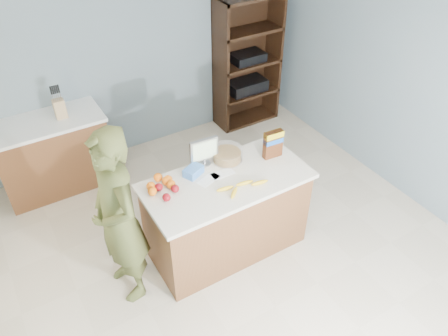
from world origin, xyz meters
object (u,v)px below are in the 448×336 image
counter_peninsula (227,217)px  cereal_box (273,142)px  shelving_unit (245,64)px  tv (204,151)px  person (118,220)px

counter_peninsula → cereal_box: size_ratio=5.46×
shelving_unit → cereal_box: bearing=-116.5°
cereal_box → tv: bearing=159.8°
cereal_box → person: bearing=-179.1°
counter_peninsula → shelving_unit: bearing=52.9°
shelving_unit → cereal_box: shelving_unit is taller
tv → cereal_box: cereal_box is taller
counter_peninsula → tv: 0.72m
counter_peninsula → shelving_unit: 2.61m
counter_peninsula → person: (-1.03, 0.05, 0.45)m
shelving_unit → person: bearing=-142.3°
counter_peninsula → tv: bearing=101.3°
counter_peninsula → person: person is taller
counter_peninsula → person: size_ratio=0.90×
counter_peninsula → person: 1.13m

